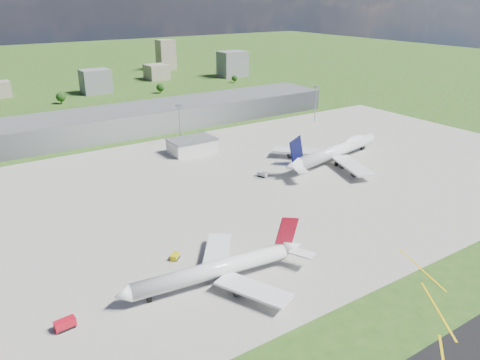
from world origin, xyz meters
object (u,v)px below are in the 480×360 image
van_white_near (262,175)px  airliner_red_twin (219,269)px  airliner_blue_quad (336,151)px  van_white_far (331,155)px  crash_tender (65,325)px  tug_yellow (175,257)px

van_white_near → airliner_red_twin: bearing=115.4°
airliner_blue_quad → van_white_far: (2.04, 6.15, -4.87)m
airliner_blue_quad → crash_tender: airliner_blue_quad is taller
airliner_red_twin → crash_tender: (-47.85, 3.98, -3.25)m
airliner_red_twin → airliner_blue_quad: 133.40m
tug_yellow → van_white_near: bearing=-9.7°
airliner_red_twin → airliner_blue_quad: bearing=-144.3°
airliner_red_twin → tug_yellow: size_ratio=14.55×
crash_tender → van_white_far: 179.34m
airliner_blue_quad → van_white_far: bearing=60.4°
airliner_blue_quad → van_white_near: size_ratio=15.17×
crash_tender → tug_yellow: size_ratio=1.33×
crash_tender → van_white_near: (115.01, 64.40, -0.23)m
tug_yellow → van_white_near: 87.21m
tug_yellow → airliner_blue_quad: bearing=-22.7°
tug_yellow → crash_tender: bearing=158.6°
airliner_blue_quad → crash_tender: size_ratio=13.90×
airliner_blue_quad → van_white_near: (-48.98, 2.76, -4.77)m
airliner_red_twin → van_white_far: 138.31m
airliner_blue_quad → tug_yellow: airliner_blue_quad is taller
airliner_red_twin → van_white_far: airliner_red_twin is taller
van_white_far → airliner_blue_quad: bearing=-133.7°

